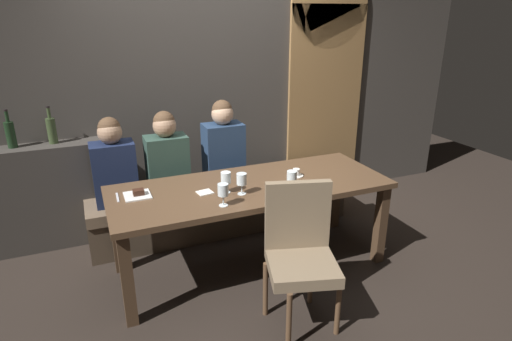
{
  "coord_description": "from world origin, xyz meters",
  "views": [
    {
      "loc": [
        -1.16,
        -2.89,
        2.02
      ],
      "look_at": [
        0.06,
        0.03,
        0.84
      ],
      "focal_mm": 29.88,
      "sensor_mm": 36.0,
      "label": 1
    }
  ],
  "objects": [
    {
      "name": "wine_bottle_pale_label",
      "position": [
        -1.42,
        1.06,
        1.07
      ],
      "size": [
        0.08,
        0.08,
        0.33
      ],
      "color": "#384728",
      "rests_on": "back_counter"
    },
    {
      "name": "dining_table",
      "position": [
        0.0,
        0.0,
        0.65
      ],
      "size": [
        2.2,
        0.84,
        0.74
      ],
      "color": "#493422",
      "rests_on": "ground"
    },
    {
      "name": "back_counter",
      "position": [
        -1.55,
        1.04,
        0.47
      ],
      "size": [
        1.1,
        0.28,
        0.95
      ],
      "primitive_type": "cube",
      "color": "#38342F",
      "rests_on": "ground"
    },
    {
      "name": "fork_on_table",
      "position": [
        -1.0,
        0.14,
        0.74
      ],
      "size": [
        0.02,
        0.17,
        0.01
      ],
      "primitive_type": "cube",
      "rotation": [
        0.0,
        0.0,
        -0.03
      ],
      "color": "silver",
      "rests_on": "dining_table"
    },
    {
      "name": "back_wall_tiled",
      "position": [
        0.0,
        1.22,
        1.5
      ],
      "size": [
        6.0,
        0.12,
        3.0
      ],
      "primitive_type": "cube",
      "color": "#423D38",
      "rests_on": "ground"
    },
    {
      "name": "banquette_bench",
      "position": [
        0.0,
        0.7,
        0.23
      ],
      "size": [
        2.5,
        0.44,
        0.45
      ],
      "color": "#4A3C2E",
      "rests_on": "ground"
    },
    {
      "name": "wine_glass_end_left",
      "position": [
        0.23,
        -0.25,
        0.86
      ],
      "size": [
        0.08,
        0.08,
        0.16
      ],
      "color": "silver",
      "rests_on": "dining_table"
    },
    {
      "name": "chair_near_side",
      "position": [
        0.06,
        -0.72,
        0.56
      ],
      "size": [
        0.55,
        0.55,
        0.98
      ],
      "color": "brown",
      "rests_on": "ground"
    },
    {
      "name": "espresso_cup",
      "position": [
        0.42,
        0.03,
        0.77
      ],
      "size": [
        0.12,
        0.12,
        0.06
      ],
      "color": "white",
      "rests_on": "dining_table"
    },
    {
      "name": "diner_bearded",
      "position": [
        -0.52,
        0.69,
        0.82
      ],
      "size": [
        0.36,
        0.24,
        0.78
      ],
      "color": "#2D473D",
      "rests_on": "banquette_bench"
    },
    {
      "name": "wine_glass_near_left",
      "position": [
        -0.33,
        -0.29,
        0.85
      ],
      "size": [
        0.08,
        0.08,
        0.16
      ],
      "color": "silver",
      "rests_on": "dining_table"
    },
    {
      "name": "diner_redhead",
      "position": [
        -0.97,
        0.73,
        0.81
      ],
      "size": [
        0.36,
        0.24,
        0.76
      ],
      "color": "#192342",
      "rests_on": "banquette_bench"
    },
    {
      "name": "wine_glass_center_front",
      "position": [
        -0.23,
        -0.07,
        0.86
      ],
      "size": [
        0.08,
        0.08,
        0.16
      ],
      "color": "silver",
      "rests_on": "dining_table"
    },
    {
      "name": "arched_door",
      "position": [
        1.35,
        1.15,
        1.36
      ],
      "size": [
        0.9,
        0.05,
        2.55
      ],
      "color": "olive",
      "rests_on": "ground"
    },
    {
      "name": "wine_bottle_dark_red",
      "position": [
        -1.73,
        1.06,
        1.07
      ],
      "size": [
        0.08,
        0.08,
        0.33
      ],
      "color": "black",
      "rests_on": "back_counter"
    },
    {
      "name": "diner_far_end",
      "position": [
        0.01,
        0.72,
        0.84
      ],
      "size": [
        0.36,
        0.24,
        0.83
      ],
      "color": "navy",
      "rests_on": "banquette_bench"
    },
    {
      "name": "wine_glass_end_right",
      "position": [
        -0.13,
        -0.15,
        0.85
      ],
      "size": [
        0.08,
        0.08,
        0.16
      ],
      "color": "silver",
      "rests_on": "dining_table"
    },
    {
      "name": "ground",
      "position": [
        0.0,
        0.0,
        0.0
      ],
      "size": [
        9.0,
        9.0,
        0.0
      ],
      "primitive_type": "plane",
      "color": "black"
    },
    {
      "name": "folded_napkin",
      "position": [
        -0.38,
        -0.02,
        0.74
      ],
      "size": [
        0.12,
        0.12,
        0.01
      ],
      "primitive_type": "cube",
      "rotation": [
        0.0,
        0.0,
        0.15
      ],
      "color": "silver",
      "rests_on": "dining_table"
    },
    {
      "name": "dessert_plate",
      "position": [
        -0.86,
        0.12,
        0.75
      ],
      "size": [
        0.19,
        0.19,
        0.05
      ],
      "color": "white",
      "rests_on": "dining_table"
    }
  ]
}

